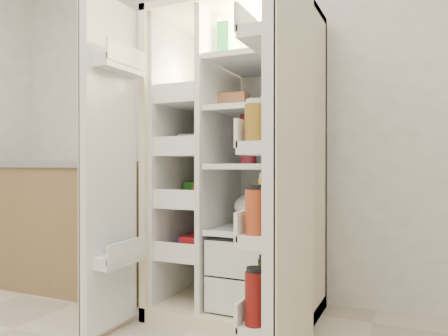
% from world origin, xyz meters
% --- Properties ---
extents(wall_back, '(4.00, 0.02, 2.70)m').
position_xyz_m(wall_back, '(0.00, 2.00, 1.35)').
color(wall_back, white).
rests_on(wall_back, floor).
extents(refrigerator, '(0.92, 0.70, 1.80)m').
position_xyz_m(refrigerator, '(0.15, 1.65, 0.74)').
color(refrigerator, beige).
rests_on(refrigerator, floor).
extents(freezer_door, '(0.15, 0.40, 1.72)m').
position_xyz_m(freezer_door, '(-0.36, 1.05, 0.89)').
color(freezer_door, white).
rests_on(freezer_door, floor).
extents(fridge_door, '(0.17, 0.58, 1.72)m').
position_xyz_m(fridge_door, '(0.62, 0.96, 0.87)').
color(fridge_door, white).
rests_on(fridge_door, floor).
extents(kitchen_counter, '(1.26, 0.67, 0.91)m').
position_xyz_m(kitchen_counter, '(-1.10, 1.68, 0.46)').
color(kitchen_counter, olive).
rests_on(kitchen_counter, floor).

